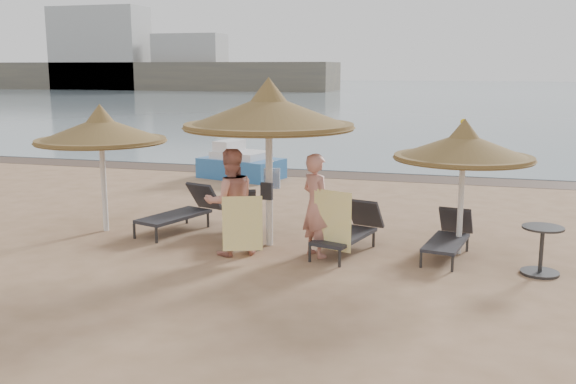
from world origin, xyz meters
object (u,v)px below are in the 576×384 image
lounger_near_right (351,230)px  side_table (541,252)px  lounger_far_right (449,236)px  palapa_center (269,113)px  lounger_near_left (241,218)px  pedal_boat (240,164)px  person_right (316,197)px  palapa_right (464,147)px  person_left (230,194)px  lounger_far_left (183,210)px  palapa_left (101,130)px

lounger_near_right → side_table: lounger_near_right is taller
lounger_near_right → lounger_far_right: bearing=20.1°
palapa_center → lounger_near_left: palapa_center is taller
lounger_near_left → pedal_boat: 6.97m
lounger_near_right → side_table: (3.26, -0.55, -0.01)m
person_right → pedal_boat: 8.54m
palapa_right → palapa_center: bearing=-173.6°
lounger_far_right → side_table: side_table is taller
palapa_right → pedal_boat: size_ratio=0.91×
lounger_far_right → pedal_boat: (-6.45, 6.76, 0.06)m
lounger_near_right → palapa_right: bearing=24.3°
person_left → pedal_boat: bearing=-103.6°
side_table → person_left: person_left is taller
lounger_far_left → person_right: person_right is taller
lounger_far_left → side_table: bearing=8.6°
palapa_center → lounger_near_right: bearing=2.9°
palapa_right → person_left: size_ratio=1.11×
palapa_left → lounger_near_right: size_ratio=1.31×
lounger_far_left → lounger_far_right: lounger_far_left is taller
lounger_far_left → lounger_near_left: lounger_far_left is taller
palapa_left → lounger_far_right: bearing=0.9°
lounger_near_right → pedal_boat: 8.34m
palapa_center → side_table: (4.82, -0.48, -2.15)m
lounger_near_left → pedal_boat: pedal_boat is taller
lounger_far_right → side_table: bearing=-15.6°
palapa_right → pedal_boat: bearing=135.1°
side_table → palapa_right: bearing=146.5°
palapa_center → pedal_boat: (-3.12, 6.99, -2.11)m
palapa_left → palapa_center: (3.61, -0.12, 0.44)m
palapa_left → person_left: (3.12, -0.90, -0.97)m
lounger_near_right → lounger_far_right: (1.77, 0.16, -0.03)m
palapa_right → lounger_far_left: size_ratio=1.17×
lounger_far_left → pedal_boat: (-1.02, 6.34, 0.01)m
person_right → palapa_center: bearing=16.0°
side_table → pedal_boat: 10.90m
palapa_left → palapa_right: (7.11, 0.27, -0.13)m
side_table → person_left: size_ratio=0.36×
palapa_right → person_left: bearing=-163.7°
palapa_left → person_left: size_ratio=1.18×
lounger_far_left → lounger_far_right: size_ratio=1.16×
palapa_center → person_left: bearing=-122.3°
lounger_far_left → pedal_boat: size_ratio=0.78×
side_table → pedal_boat: (-7.94, 7.47, 0.04)m
lounger_far_right → person_left: (-3.81, -1.01, 0.77)m
side_table → person_right: person_right is taller
palapa_center → lounger_near_right: size_ratio=1.58×
palapa_left → lounger_far_left: bearing=19.4°
lounger_far_left → person_left: bearing=-23.7°
lounger_near_left → lounger_far_left: bearing=149.8°
person_right → lounger_far_left: bearing=20.4°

